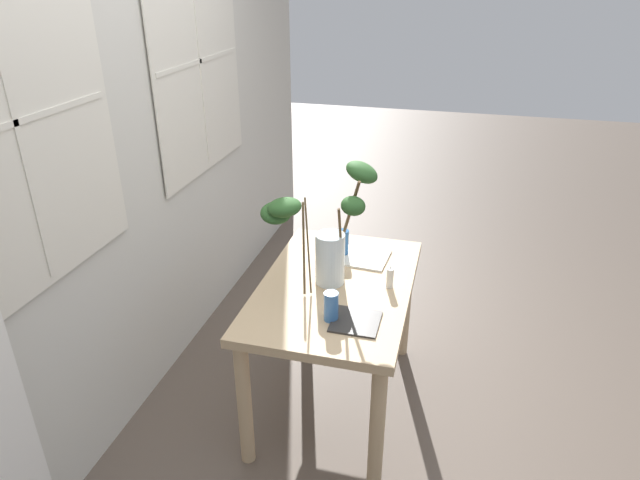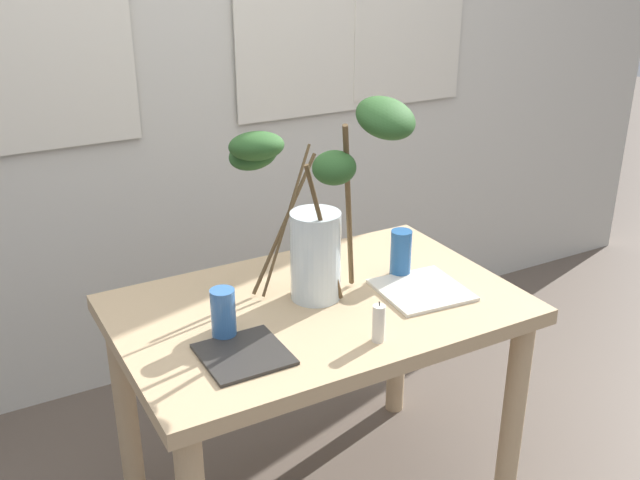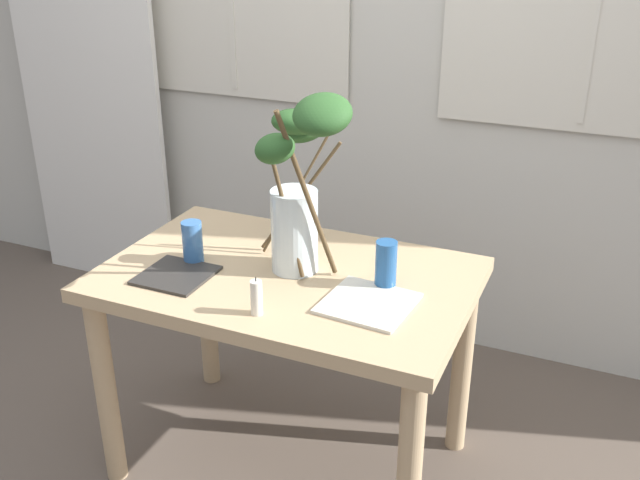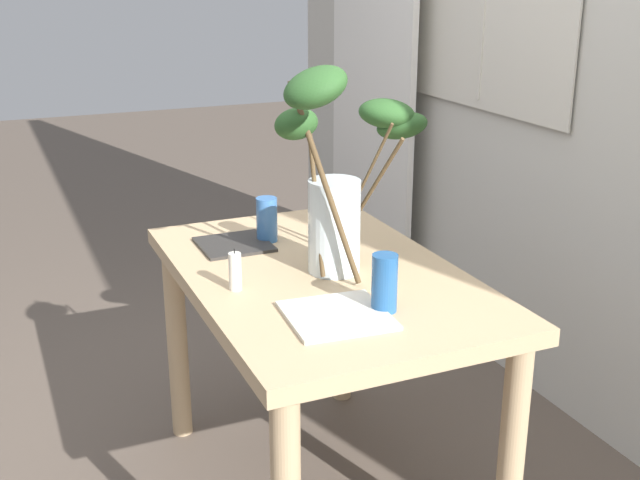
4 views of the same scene
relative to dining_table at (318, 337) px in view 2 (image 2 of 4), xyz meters
The scene contains 8 objects.
back_wall_with_windows 1.34m from the dining_table, 90.00° to the left, with size 4.98×0.14×2.88m.
dining_table is the anchor object (origin of this frame).
vase_with_branches 0.40m from the dining_table, 78.93° to the left, with size 0.44×0.57×0.61m.
drinking_glass_blue_left 0.36m from the dining_table, behind, with size 0.06×0.06×0.14m, color #386BAD.
drinking_glass_blue_right 0.36m from the dining_table, ahead, with size 0.06×0.06×0.15m, color #235693.
plate_square_left 0.36m from the dining_table, 152.07° to the right, with size 0.21×0.21×0.01m, color #2D2B28.
plate_square_right 0.33m from the dining_table, 16.49° to the right, with size 0.24×0.24×0.01m, color silver.
pillar_candle 0.31m from the dining_table, 82.44° to the right, with size 0.03×0.03×0.11m.
Camera 2 is at (-0.90, -1.62, 1.71)m, focal length 41.39 mm.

